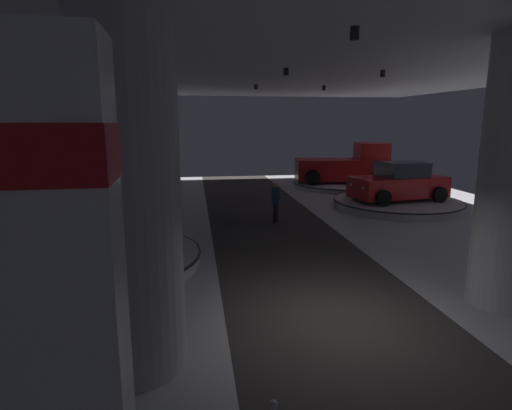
# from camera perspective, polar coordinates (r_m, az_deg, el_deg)

# --- Properties ---
(ground) EXTENTS (24.00, 44.00, 0.06)m
(ground) POSITION_cam_1_polar(r_m,az_deg,el_deg) (8.59, 11.31, -15.41)
(ground) COLOR #B2B2B7
(ceiling_with_spotlights) EXTENTS (24.00, 44.00, 0.39)m
(ceiling_with_spotlights) POSITION_cam_1_polar(r_m,az_deg,el_deg) (7.88, 13.02, 23.83)
(ceiling_with_spotlights) COLOR silver
(column_left) EXTENTS (1.46, 1.46, 5.50)m
(column_left) POSITION_cam_1_polar(r_m,az_deg,el_deg) (6.38, -16.79, 1.27)
(column_left) COLOR #ADADB2
(column_left) RESTS_ON ground
(brand_sign_pylon) EXTENTS (1.29, 0.68, 4.35)m
(brand_sign_pylon) POSITION_cam_1_polar(r_m,az_deg,el_deg) (3.29, -27.38, -18.57)
(brand_sign_pylon) COLOR slate
(brand_sign_pylon) RESTS_ON ground
(display_platform_mid_left) EXTENTS (5.67, 5.67, 0.34)m
(display_platform_mid_left) POSITION_cam_1_polar(r_m,az_deg,el_deg) (11.96, -21.32, -7.07)
(display_platform_mid_left) COLOR #B7B7BC
(display_platform_mid_left) RESTS_ON ground
(display_car_mid_left) EXTENTS (4.57, 3.45, 1.71)m
(display_car_mid_left) POSITION_cam_1_polar(r_m,az_deg,el_deg) (11.70, -21.52, -2.81)
(display_car_mid_left) COLOR black
(display_car_mid_left) RESTS_ON display_platform_mid_left
(display_platform_deep_left) EXTENTS (5.08, 5.08, 0.29)m
(display_platform_deep_left) POSITION_cam_1_polar(r_m,az_deg,el_deg) (22.83, -19.43, 1.51)
(display_platform_deep_left) COLOR #333338
(display_platform_deep_left) RESTS_ON ground
(display_car_deep_left) EXTENTS (4.15, 4.32, 1.71)m
(display_car_deep_left) POSITION_cam_1_polar(r_m,az_deg,el_deg) (22.73, -19.62, 3.73)
(display_car_deep_left) COLOR silver
(display_car_deep_left) RESTS_ON display_platform_deep_left
(display_platform_deep_right) EXTENTS (5.68, 5.68, 0.30)m
(display_platform_deep_right) POSITION_cam_1_polar(r_m,az_deg,el_deg) (25.10, 11.54, 2.79)
(display_platform_deep_right) COLOR silver
(display_platform_deep_right) RESTS_ON ground
(pickup_truck_deep_right) EXTENTS (5.54, 3.23, 2.30)m
(pickup_truck_deep_right) POSITION_cam_1_polar(r_m,az_deg,el_deg) (25.04, 12.36, 5.20)
(pickup_truck_deep_right) COLOR red
(pickup_truck_deep_right) RESTS_ON display_platform_deep_right
(display_platform_far_right) EXTENTS (5.65, 5.65, 0.34)m
(display_platform_far_right) POSITION_cam_1_polar(r_m,az_deg,el_deg) (19.82, 18.72, 0.22)
(display_platform_far_right) COLOR #B7B7BC
(display_platform_far_right) RESTS_ON ground
(display_car_far_right) EXTENTS (4.44, 2.76, 1.71)m
(display_car_far_right) POSITION_cam_1_polar(r_m,az_deg,el_deg) (19.69, 18.96, 2.84)
(display_car_far_right) COLOR red
(display_car_far_right) RESTS_ON display_platform_far_right
(visitor_walking_near) EXTENTS (0.32, 0.32, 1.59)m
(visitor_walking_near) POSITION_cam_1_polar(r_m,az_deg,el_deg) (15.82, 2.70, 0.77)
(visitor_walking_near) COLOR black
(visitor_walking_near) RESTS_ON ground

